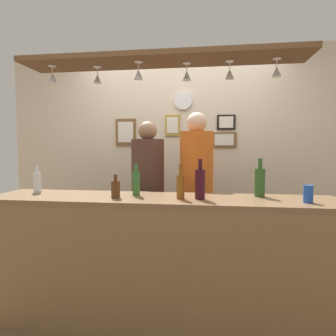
{
  "coord_description": "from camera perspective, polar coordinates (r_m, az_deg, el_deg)",
  "views": [
    {
      "loc": [
        0.36,
        -2.53,
        1.37
      ],
      "look_at": [
        0.0,
        0.1,
        1.19
      ],
      "focal_mm": 30.77,
      "sensor_mm": 36.0,
      "label": 1
    }
  ],
  "objects": [
    {
      "name": "bar_counter",
      "position": [
        2.17,
        -2.26,
        -14.86
      ],
      "size": [
        2.7,
        0.55,
        0.99
      ],
      "color": "brown",
      "rests_on": "ground_plane"
    },
    {
      "name": "picture_frame_lower_pair",
      "position": [
        3.59,
        11.04,
        5.51
      ],
      "size": [
        0.3,
        0.02,
        0.18
      ],
      "color": "brown",
      "rests_on": "back_wall"
    },
    {
      "name": "hanging_wineglass_right",
      "position": [
        2.37,
        20.73,
        17.56
      ],
      "size": [
        0.07,
        0.07,
        0.13
      ],
      "color": "silver",
      "rests_on": "overhead_glass_rack"
    },
    {
      "name": "hanging_wineglass_left",
      "position": [
        2.51,
        -13.79,
        16.92
      ],
      "size": [
        0.07,
        0.07,
        0.13
      ],
      "color": "silver",
      "rests_on": "overhead_glass_rack"
    },
    {
      "name": "picture_frame_caricature",
      "position": [
        3.74,
        -8.37,
        7.04
      ],
      "size": [
        0.26,
        0.02,
        0.34
      ],
      "color": "brown",
      "rests_on": "back_wall"
    },
    {
      "name": "hanging_wineglass_far_left",
      "position": [
        2.59,
        -21.9,
        16.32
      ],
      "size": [
        0.07,
        0.07,
        0.13
      ],
      "color": "silver",
      "rests_on": "overhead_glass_rack"
    },
    {
      "name": "picture_frame_upper_small",
      "position": [
        3.6,
        11.45,
        8.89
      ],
      "size": [
        0.22,
        0.02,
        0.18
      ],
      "color": "black",
      "rests_on": "back_wall"
    },
    {
      "name": "bottle_beer_brown_stubby",
      "position": [
        2.23,
        -10.34,
        -4.06
      ],
      "size": [
        0.07,
        0.07,
        0.18
      ],
      "color": "#512D14",
      "rests_on": "bar_counter"
    },
    {
      "name": "hanging_wineglass_center_left",
      "position": [
        2.33,
        -5.87,
        18.07
      ],
      "size": [
        0.07,
        0.07,
        0.13
      ],
      "color": "silver",
      "rests_on": "overhead_glass_rack"
    },
    {
      "name": "hanging_wineglass_center_right",
      "position": [
        2.34,
        12.11,
        17.9
      ],
      "size": [
        0.07,
        0.07,
        0.13
      ],
      "color": "silver",
      "rests_on": "overhead_glass_rack"
    },
    {
      "name": "overhead_glass_rack",
      "position": [
        2.36,
        -1.43,
        20.71
      ],
      "size": [
        2.2,
        0.36,
        0.04
      ],
      "primitive_type": "cube",
      "color": "brown"
    },
    {
      "name": "back_wall",
      "position": [
        3.65,
        2.16,
        2.78
      ],
      "size": [
        4.4,
        0.06,
        2.6
      ],
      "primitive_type": "cube",
      "color": "beige",
      "rests_on": "ground_plane"
    },
    {
      "name": "bottle_wine_dark_red",
      "position": [
        2.15,
        6.37,
        -3.04
      ],
      "size": [
        0.08,
        0.08,
        0.3
      ],
      "color": "#380F19",
      "rests_on": "bar_counter"
    },
    {
      "name": "bottle_champagne_green",
      "position": [
        2.37,
        17.73,
        -2.57
      ],
      "size": [
        0.08,
        0.08,
        0.3
      ],
      "color": "#2D5623",
      "rests_on": "bar_counter"
    },
    {
      "name": "wall_clock",
      "position": [
        3.64,
        3.03,
        13.16
      ],
      "size": [
        0.22,
        0.03,
        0.22
      ],
      "primitive_type": "cylinder",
      "rotation": [
        1.57,
        0.0,
        0.0
      ],
      "color": "white",
      "rests_on": "back_wall"
    },
    {
      "name": "bottle_soda_clear",
      "position": [
        2.71,
        -24.46,
        -2.49
      ],
      "size": [
        0.06,
        0.06,
        0.23
      ],
      "color": "silver",
      "rests_on": "bar_counter"
    },
    {
      "name": "picture_frame_crest",
      "position": [
        3.62,
        0.9,
        8.46
      ],
      "size": [
        0.18,
        0.02,
        0.26
      ],
      "color": "#B29338",
      "rests_on": "back_wall"
    },
    {
      "name": "person_middle_brown_shirt",
      "position": [
        3.02,
        -4.01,
        -3.29
      ],
      "size": [
        0.34,
        0.34,
        1.65
      ],
      "color": "#2D334C",
      "rests_on": "ground_plane"
    },
    {
      "name": "bottle_beer_amber_tall",
      "position": [
        2.15,
        2.5,
        -3.5
      ],
      "size": [
        0.06,
        0.06,
        0.26
      ],
      "color": "brown",
      "rests_on": "bar_counter"
    },
    {
      "name": "ground_plane",
      "position": [
        2.9,
        -0.3,
        -24.34
      ],
      "size": [
        8.0,
        8.0,
        0.0
      ],
      "primitive_type": "plane",
      "color": "brown"
    },
    {
      "name": "hanging_wineglass_center",
      "position": [
        2.35,
        3.74,
        17.92
      ],
      "size": [
        0.07,
        0.07,
        0.13
      ],
      "color": "silver",
      "rests_on": "overhead_glass_rack"
    },
    {
      "name": "person_right_orange_shirt",
      "position": [
        2.95,
        5.65,
        -2.39
      ],
      "size": [
        0.34,
        0.34,
        1.73
      ],
      "color": "#2D334C",
      "rests_on": "ground_plane"
    },
    {
      "name": "bottle_beer_green_import",
      "position": [
        2.32,
        -6.33,
        -2.9
      ],
      "size": [
        0.06,
        0.06,
        0.26
      ],
      "color": "#336B2D",
      "rests_on": "bar_counter"
    },
    {
      "name": "drink_can",
      "position": [
        2.23,
        26.04,
        -4.64
      ],
      "size": [
        0.07,
        0.07,
        0.12
      ],
      "primitive_type": "cylinder",
      "color": "#1E4CB2",
      "rests_on": "bar_counter"
    }
  ]
}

